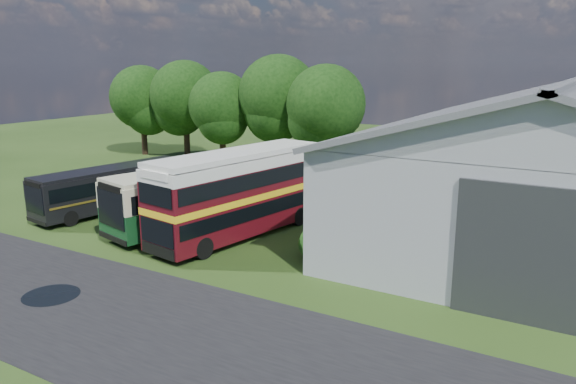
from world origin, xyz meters
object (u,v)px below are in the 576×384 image
Objects in this scene: storage_shed at (569,158)px; bus_green_single at (209,193)px; bus_maroon_double at (238,194)px; bus_dark_single at (113,188)px.

bus_green_single is (-17.43, -7.75, -2.38)m from storage_shed.
storage_shed reaches higher than bus_green_single.
bus_green_single is 3.08m from bus_maroon_double.
bus_green_single is at bearing -156.02° from storage_shed.
bus_green_single reaches higher than bus_dark_single.
bus_green_single is 1.23× the size of bus_dark_single.
bus_maroon_double is at bearing -8.03° from bus_green_single.
storage_shed is 1.99× the size of bus_green_single.
storage_shed is 19.22m from bus_green_single.
bus_green_single is 1.15× the size of bus_maroon_double.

